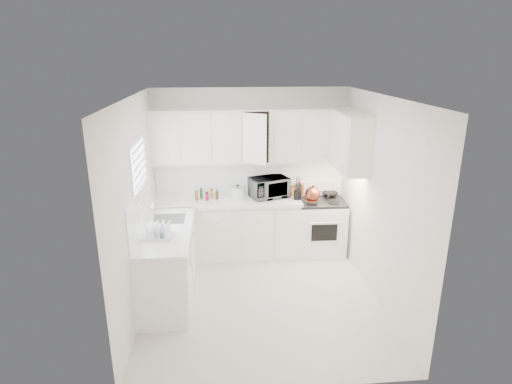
{
  "coord_description": "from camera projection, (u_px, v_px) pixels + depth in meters",
  "views": [
    {
      "loc": [
        -0.49,
        -4.83,
        3.04
      ],
      "look_at": [
        0.0,
        0.7,
        1.25
      ],
      "focal_mm": 29.66,
      "sensor_mm": 36.0,
      "label": 1
    }
  ],
  "objects": [
    {
      "name": "microwave",
      "position": [
        269.0,
        185.0,
        6.52
      ],
      "size": [
        0.63,
        0.48,
        0.38
      ],
      "primitive_type": "imported",
      "rotation": [
        0.0,
        0.0,
        0.35
      ],
      "color": "gray",
      "rests_on": "countertop_back"
    },
    {
      "name": "countertop_left",
      "position": [
        166.0,
        231.0,
        5.36
      ],
      "size": [
        0.64,
        1.62,
        0.05
      ],
      "primitive_type": "cube",
      "color": "white",
      "rests_on": "lower_cabinets_left"
    },
    {
      "name": "sauce_right_0",
      "position": [
        288.0,
        189.0,
        6.67
      ],
      "size": [
        0.06,
        0.06,
        0.19
      ],
      "primitive_type": "cylinder",
      "color": "#A41535",
      "rests_on": "countertop_back"
    },
    {
      "name": "tea_kettle",
      "position": [
        313.0,
        193.0,
        6.38
      ],
      "size": [
        0.31,
        0.28,
        0.26
      ],
      "primitive_type": null,
      "rotation": [
        0.0,
        0.0,
        -0.13
      ],
      "color": "maroon",
      "rests_on": "stove"
    },
    {
      "name": "stove",
      "position": [
        320.0,
        220.0,
        6.7
      ],
      "size": [
        0.75,
        0.62,
        1.13
      ],
      "primitive_type": null,
      "rotation": [
        0.0,
        0.0,
        -0.02
      ],
      "color": "white",
      "rests_on": "floor"
    },
    {
      "name": "lower_cabinets_left",
      "position": [
        168.0,
        265.0,
        5.51
      ],
      "size": [
        0.6,
        1.6,
        0.9
      ],
      "primitive_type": null,
      "color": "white",
      "rests_on": "floor"
    },
    {
      "name": "upper_cabinets_back",
      "position": [
        252.0,
        162.0,
        6.46
      ],
      "size": [
        3.0,
        0.33,
        0.8
      ],
      "primitive_type": null,
      "color": "white",
      "rests_on": "wall_back"
    },
    {
      "name": "spice_left_1",
      "position": [
        202.0,
        195.0,
        6.44
      ],
      "size": [
        0.06,
        0.06,
        0.13
      ],
      "primitive_type": "cylinder",
      "color": "#23693B",
      "rests_on": "countertop_back"
    },
    {
      "name": "frying_pan",
      "position": [
        330.0,
        192.0,
        6.75
      ],
      "size": [
        0.39,
        0.48,
        0.04
      ],
      "primitive_type": null,
      "rotation": [
        0.0,
        0.0,
        -0.39
      ],
      "color": "black",
      "rests_on": "stove"
    },
    {
      "name": "window_blinds",
      "position": [
        141.0,
        181.0,
        5.29
      ],
      "size": [
        0.06,
        0.96,
        1.06
      ],
      "primitive_type": null,
      "color": "white",
      "rests_on": "wall_left"
    },
    {
      "name": "countertop_back",
      "position": [
        227.0,
        201.0,
        6.46
      ],
      "size": [
        2.24,
        0.64,
        0.05
      ],
      "primitive_type": "cube",
      "color": "white",
      "rests_on": "lower_cabinets_back"
    },
    {
      "name": "utensil_crock",
      "position": [
        298.0,
        188.0,
        6.41
      ],
      "size": [
        0.15,
        0.15,
        0.37
      ],
      "primitive_type": null,
      "rotation": [
        0.0,
        0.0,
        -0.25
      ],
      "color": "black",
      "rests_on": "countertop_back"
    },
    {
      "name": "spice_left_2",
      "position": [
        207.0,
        193.0,
        6.53
      ],
      "size": [
        0.06,
        0.06,
        0.13
      ],
      "primitive_type": "cylinder",
      "color": "#A41535",
      "rests_on": "countertop_back"
    },
    {
      "name": "wall_right",
      "position": [
        380.0,
        202.0,
        5.29
      ],
      "size": [
        0.0,
        3.2,
        3.2
      ],
      "primitive_type": "plane",
      "rotation": [
        1.57,
        0.0,
        -1.57
      ],
      "color": "white",
      "rests_on": "ground"
    },
    {
      "name": "dish_rack",
      "position": [
        158.0,
        229.0,
        5.09
      ],
      "size": [
        0.4,
        0.33,
        0.2
      ],
      "primitive_type": null,
      "rotation": [
        0.0,
        0.0,
        -0.16
      ],
      "color": "white",
      "rests_on": "countertop_left"
    },
    {
      "name": "sauce_right_1",
      "position": [
        292.0,
        190.0,
        6.62
      ],
      "size": [
        0.06,
        0.06,
        0.19
      ],
      "primitive_type": "cylinder",
      "color": "gold",
      "rests_on": "countertop_back"
    },
    {
      "name": "sauce_right_2",
      "position": [
        295.0,
        188.0,
        6.68
      ],
      "size": [
        0.06,
        0.06,
        0.19
      ],
      "primitive_type": "cylinder",
      "color": "#533417",
      "rests_on": "countertop_back"
    },
    {
      "name": "backsplash_left",
      "position": [
        140.0,
        210.0,
        5.25
      ],
      "size": [
        0.02,
        1.6,
        0.55
      ],
      "primitive_type": "cube",
      "color": "white",
      "rests_on": "wall_left"
    },
    {
      "name": "spice_left_4",
      "position": [
        217.0,
        193.0,
        6.55
      ],
      "size": [
        0.06,
        0.06,
        0.13
      ],
      "primitive_type": "cylinder",
      "color": "#533417",
      "rests_on": "countertop_back"
    },
    {
      "name": "sauce_right_3",
      "position": [
        299.0,
        189.0,
        6.63
      ],
      "size": [
        0.06,
        0.06,
        0.19
      ],
      "primitive_type": "cylinder",
      "color": "black",
      "rests_on": "countertop_back"
    },
    {
      "name": "spice_left_0",
      "position": [
        197.0,
        194.0,
        6.52
      ],
      "size": [
        0.06,
        0.06,
        0.13
      ],
      "primitive_type": "cylinder",
      "color": "brown",
      "rests_on": "countertop_back"
    },
    {
      "name": "wall_back",
      "position": [
        251.0,
        172.0,
        6.68
      ],
      "size": [
        3.0,
        0.0,
        3.0
      ],
      "primitive_type": "plane",
      "rotation": [
        1.57,
        0.0,
        0.0
      ],
      "color": "white",
      "rests_on": "ground"
    },
    {
      "name": "floor",
      "position": [
        261.0,
        299.0,
        5.56
      ],
      "size": [
        3.2,
        3.2,
        0.0
      ],
      "primitive_type": "plane",
      "color": "silver",
      "rests_on": "ground"
    },
    {
      "name": "wall_front",
      "position": [
        280.0,
        268.0,
        3.64
      ],
      "size": [
        3.0,
        0.0,
        3.0
      ],
      "primitive_type": "plane",
      "rotation": [
        -1.57,
        0.0,
        0.0
      ],
      "color": "white",
      "rests_on": "ground"
    },
    {
      "name": "spice_left_3",
      "position": [
        212.0,
        195.0,
        6.45
      ],
      "size": [
        0.06,
        0.06,
        0.13
      ],
      "primitive_type": "cylinder",
      "color": "gold",
      "rests_on": "countertop_back"
    },
    {
      "name": "sink",
      "position": [
        169.0,
        211.0,
        5.65
      ],
      "size": [
        0.42,
        0.38,
        0.3
      ],
      "primitive_type": null,
      "color": "gray",
      "rests_on": "countertop_left"
    },
    {
      "name": "wall_left",
      "position": [
        136.0,
        209.0,
        5.03
      ],
      "size": [
        0.0,
        3.2,
        3.2
      ],
      "primitive_type": "plane",
      "rotation": [
        1.57,
        0.0,
        1.57
      ],
      "color": "white",
      "rests_on": "ground"
    },
    {
      "name": "rice_cooker",
      "position": [
        238.0,
        191.0,
        6.48
      ],
      "size": [
        0.25,
        0.25,
        0.22
      ],
      "primitive_type": null,
      "rotation": [
        0.0,
        0.0,
        -0.16
      ],
      "color": "white",
      "rests_on": "countertop_back"
    },
    {
      "name": "upper_cabinets_right",
      "position": [
        349.0,
        170.0,
        5.99
      ],
      "size": [
        0.33,
        0.9,
        0.8
      ],
      "primitive_type": null,
      "color": "white",
      "rests_on": "wall_right"
    },
    {
      "name": "backsplash_back",
      "position": [
        251.0,
        176.0,
        6.69
      ],
      "size": [
        2.98,
        0.02,
        0.55
      ],
      "primitive_type": "cube",
      "color": "white",
      "rests_on": "wall_back"
    },
    {
      "name": "ceiling",
      "position": [
        262.0,
        97.0,
        4.76
      ],
      "size": [
        3.2,
        3.2,
        0.0
      ],
      "primitive_type": "plane",
      "rotation": [
        3.14,
        0.0,
        0.0
      ],
      "color": "white",
      "rests_on": "ground"
    },
    {
      "name": "sauce_right_4",
      "position": [
        302.0,
        188.0,
        6.69
      ],
      "size": [
        0.06,
        0.06,
        0.19
      ],
      "primitive_type": "cylinder",
      "color": "brown",
      "rests_on": "countertop_back"
    },
    {
      "name": "paper_towel",
      "position": [
        252.0,
        186.0,
        6.67
      ],
      "size": [
        0.12,
        0.12,
        0.27
      ],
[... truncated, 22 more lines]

